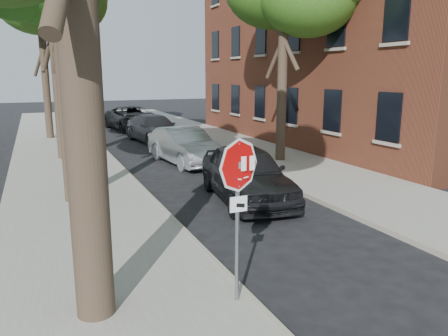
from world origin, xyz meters
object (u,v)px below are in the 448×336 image
object	(u,v)px
car_a	(247,173)
car_b	(184,146)
car_c	(154,129)
car_d	(133,118)
stop_sign	(238,189)
tree_far	(39,8)

from	to	relation	value
car_a	car_b	distance (m)	5.89
car_c	car_d	world-z (taller)	car_d
car_a	car_d	xyz separation A→B (m)	(0.44, 18.11, -0.02)
car_b	car_c	size ratio (longest dim) A/B	0.90
stop_sign	car_a	world-z (taller)	stop_sign
car_c	stop_sign	bearing A→B (deg)	-108.17
car_a	car_c	world-z (taller)	car_a
car_b	car_d	distance (m)	12.23
car_b	car_d	bearing A→B (deg)	81.97
stop_sign	car_c	size ratio (longest dim) A/B	0.51
car_c	car_a	bearing A→B (deg)	-99.83
car_a	car_c	xyz separation A→B (m)	(0.46, 12.42, -0.08)
tree_far	car_b	world-z (taller)	tree_far
stop_sign	tree_far	size ratio (longest dim) A/B	0.28
car_b	car_c	world-z (taller)	car_b
stop_sign	car_c	world-z (taller)	stop_sign
tree_far	car_c	distance (m)	9.00
tree_far	car_a	distance (m)	17.64
car_b	car_d	xyz separation A→B (m)	(0.40, 12.22, 0.04)
stop_sign	car_d	size ratio (longest dim) A/B	0.46
stop_sign	tree_far	distance (m)	21.88
tree_far	car_a	world-z (taller)	tree_far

